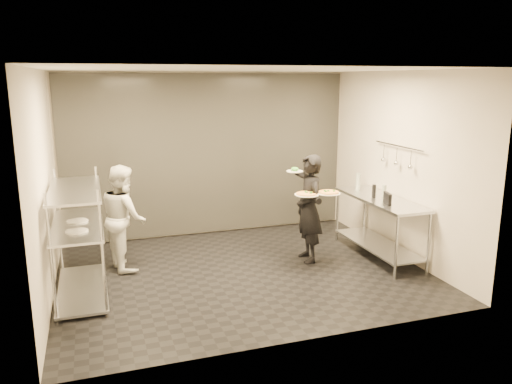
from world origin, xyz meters
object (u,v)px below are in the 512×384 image
object	(u,v)px
pass_rack	(78,235)
bottle_green	(358,181)
chef	(124,217)
pizza_plate_far	(329,192)
waiter	(309,209)
prep_counter	(379,217)
pos_monitor	(387,199)
salad_plate	(295,170)
bottle_clear	(384,192)
pizza_plate_near	(307,194)
bottle_dark	(374,191)

from	to	relation	value
pass_rack	bottle_green	world-z (taller)	pass_rack
chef	pizza_plate_far	size ratio (longest dim) A/B	4.43
waiter	bottle_green	distance (m)	1.20
prep_counter	pizza_plate_far	xyz separation A→B (m)	(-0.91, -0.07, 0.46)
waiter	pizza_plate_far	bearing A→B (deg)	42.21
waiter	pos_monitor	world-z (taller)	waiter
chef	salad_plate	world-z (taller)	chef
waiter	bottle_green	xyz separation A→B (m)	(1.07, 0.47, 0.25)
chef	pos_monitor	bearing A→B (deg)	-118.23
prep_counter	bottle_clear	size ratio (longest dim) A/B	8.67
prep_counter	pizza_plate_near	world-z (taller)	pizza_plate_near
pass_rack	waiter	world-z (taller)	waiter
waiter	pos_monitor	xyz separation A→B (m)	(0.98, -0.53, 0.20)
pos_monitor	bottle_dark	world-z (taller)	bottle_dark
bottle_green	bottle_clear	size ratio (longest dim) A/B	1.28
bottle_green	bottle_dark	bearing A→B (deg)	-96.13
pass_rack	bottle_clear	bearing A→B (deg)	-0.55
chef	pizza_plate_far	distance (m)	2.95
pos_monitor	bottle_clear	bearing A→B (deg)	79.11
prep_counter	pizza_plate_near	distance (m)	1.30
pass_rack	chef	bearing A→B (deg)	51.07
salad_plate	bottle_clear	xyz separation A→B (m)	(1.24, -0.51, -0.32)
pizza_plate_far	salad_plate	size ratio (longest dim) A/B	1.35
chef	pos_monitor	distance (m)	3.78
pizza_plate_near	pos_monitor	distance (m)	1.16
pizza_plate_near	bottle_green	world-z (taller)	bottle_green
salad_plate	waiter	bearing A→B (deg)	-68.88
pizza_plate_near	bottle_clear	size ratio (longest dim) A/B	1.68
waiter	prep_counter	bearing A→B (deg)	84.77
bottle_dark	pos_monitor	bearing A→B (deg)	-94.20
bottle_green	chef	bearing A→B (deg)	178.36
waiter	bottle_clear	distance (m)	1.17
waiter	bottle_green	bearing A→B (deg)	116.90
bottle_clear	pizza_plate_near	bearing A→B (deg)	178.48
prep_counter	waiter	world-z (taller)	waiter
waiter	salad_plate	xyz separation A→B (m)	(-0.11, 0.30, 0.54)
pizza_plate_near	bottle_dark	bearing A→B (deg)	3.02
prep_counter	bottle_green	distance (m)	0.77
waiter	pizza_plate_near	xyz separation A→B (m)	(-0.12, -0.18, 0.27)
waiter	pos_monitor	distance (m)	1.13
pizza_plate_near	bottle_dark	distance (m)	1.14
pizza_plate_far	bottle_clear	world-z (taller)	bottle_clear
waiter	pass_rack	bearing A→B (deg)	-83.49
bottle_clear	bottle_dark	xyz separation A→B (m)	(-0.12, 0.09, -0.00)
pizza_plate_near	pizza_plate_far	bearing A→B (deg)	-10.64
bottle_green	bottle_clear	bearing A→B (deg)	-85.48
bottle_green	bottle_clear	xyz separation A→B (m)	(0.05, -0.68, -0.03)
salad_plate	pos_monitor	xyz separation A→B (m)	(1.10, -0.83, -0.34)
bottle_dark	bottle_clear	bearing A→B (deg)	-38.58
waiter	bottle_dark	xyz separation A→B (m)	(1.01, -0.12, 0.22)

